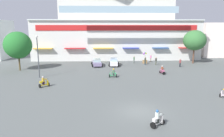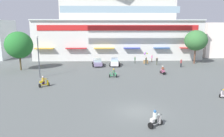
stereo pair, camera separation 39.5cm
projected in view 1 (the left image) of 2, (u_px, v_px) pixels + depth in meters
ground_plane at (125, 78)px, 32.97m from camera, size 128.00×128.00×0.00m
colonial_building at (116, 26)px, 54.81m from camera, size 40.74×19.15×18.46m
flank_building_right at (212, 39)px, 58.31m from camera, size 9.09×9.75×9.06m
plaza_tree_0 at (18, 45)px, 38.07m from camera, size 5.04×4.70×7.21m
plaza_tree_1 at (195, 40)px, 45.33m from camera, size 4.82×5.06×7.33m
parked_car_0 at (97, 62)px, 43.31m from camera, size 2.55×4.58×1.44m
parked_car_1 at (114, 62)px, 43.52m from camera, size 2.37×4.39×1.58m
scooter_rider_0 at (162, 71)px, 35.97m from camera, size 0.74×1.43×1.49m
scooter_rider_3 at (113, 74)px, 33.59m from camera, size 1.34×0.64×1.48m
scooter_rider_4 at (44, 82)px, 28.24m from camera, size 1.42×1.22×1.53m
scooter_rider_5 at (158, 120)px, 17.09m from camera, size 1.35×1.18×1.51m
pedestrian_0 at (151, 58)px, 48.50m from camera, size 0.42×0.42×1.63m
pedestrian_1 at (180, 62)px, 42.06m from camera, size 0.51×0.51×1.70m
pedestrian_2 at (134, 59)px, 46.31m from camera, size 0.38×0.38×1.60m
pedestrian_3 at (145, 60)px, 44.50m from camera, size 0.44×0.44×1.73m
pedestrian_4 at (156, 61)px, 44.22m from camera, size 0.44×0.44×1.68m
streetlamp_near at (38, 53)px, 32.72m from camera, size 0.40×0.40×6.74m
balloon_vendor_cart at (145, 59)px, 46.16m from camera, size 1.04×0.85×2.56m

